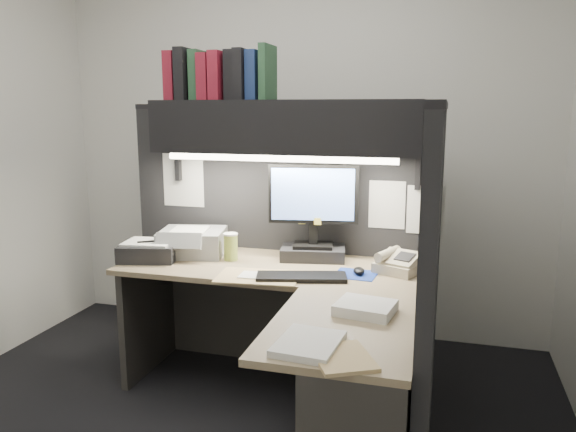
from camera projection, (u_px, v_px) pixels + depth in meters
The scene contains 20 objects.
wall_back at pixel (298, 145), 3.97m from camera, with size 3.50×0.04×2.70m, color white.
partition_back at pixel (279, 238), 3.53m from camera, with size 1.90×0.06×1.60m, color black.
partition_right at pixel (430, 287), 2.57m from camera, with size 0.06×1.50×1.60m, color black.
desk at pixel (303, 362), 2.61m from camera, with size 1.70×1.53×0.73m.
overhead_shelf at pixel (285, 127), 3.20m from camera, with size 1.55×0.34×0.30m, color black.
task_light_tube at pixel (278, 159), 3.10m from camera, with size 0.04×0.04×1.32m, color white.
monitor at pixel (313, 222), 3.26m from camera, with size 0.52×0.29×0.56m.
keyboard at pixel (301, 277), 2.92m from camera, with size 0.47×0.16×0.02m, color black.
mousepad at pixel (356, 274), 2.99m from camera, with size 0.22×0.20×0.00m, color navy.
mouse at pixel (359, 271), 2.99m from camera, with size 0.06×0.10×0.04m, color black.
telephone at pixel (399, 264), 3.04m from camera, with size 0.22×0.23×0.09m, color #B6AA8C.
coffee_cup at pixel (231, 248), 3.27m from camera, with size 0.08×0.08×0.15m, color #B5C950.
printer at pixel (193, 242), 3.40m from camera, with size 0.38×0.32×0.15m, color gray.
notebook_stack at pixel (150, 251), 3.29m from camera, with size 0.32×0.27×0.10m, color black.
open_folder at pixel (258, 277), 2.95m from camera, with size 0.43×0.28×0.01m, color tan.
paper_stack_a at pixel (365, 308), 2.43m from camera, with size 0.24×0.20×0.05m, color white.
paper_stack_b at pixel (309, 344), 2.08m from camera, with size 0.22×0.28×0.03m, color white.
manila_stack at pixel (342, 358), 1.98m from camera, with size 0.20×0.25×0.01m, color tan.
binder_row at pixel (219, 75), 3.25m from camera, with size 0.62×0.26×0.31m.
pinned_papers at pixel (328, 212), 3.03m from camera, with size 1.76×1.31×0.51m.
Camera 1 is at (1.03, -2.36, 1.60)m, focal length 35.00 mm.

